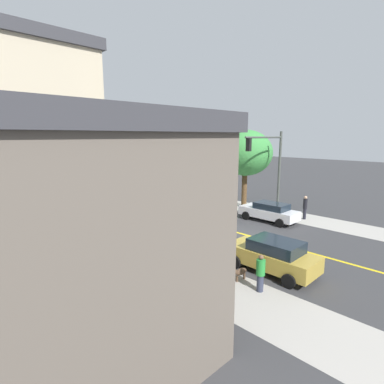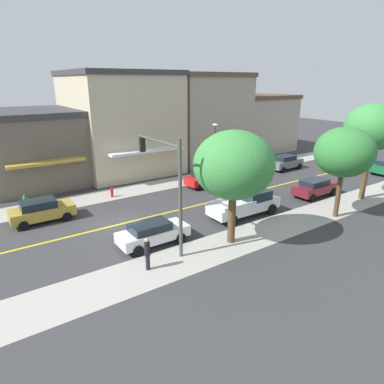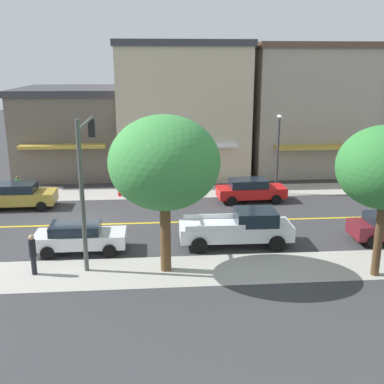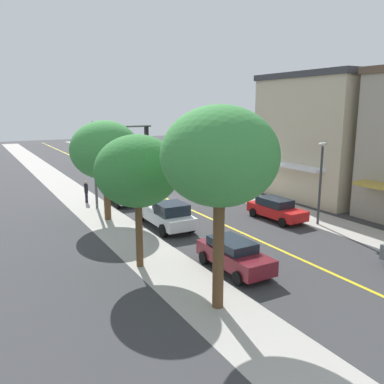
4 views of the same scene
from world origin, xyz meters
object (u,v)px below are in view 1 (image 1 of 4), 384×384
Objects in this scene: street_tree_right_corner at (245,153)px; grey_sedan_left_curb at (57,189)px; gold_sedan_left_curb at (272,255)px; white_pickup_truck at (193,196)px; maroon_sedan_right_curb at (144,186)px; green_sedan_right_curb at (89,176)px; red_sedan_left_curb at (109,206)px; street_tree_left_far at (148,139)px; pedestrian_black_shirt at (305,207)px; white_sedan_right_curb at (269,211)px; small_dog at (240,272)px; pedestrian_green_shirt at (260,272)px; fire_hydrant at (156,243)px; street_lamp at (73,172)px; street_tree_left_near at (185,150)px; parking_meter at (91,208)px; traffic_light_mast at (270,161)px.

grey_sedan_left_curb is at bearing 121.26° from street_tree_right_corner.
white_pickup_truck reaches higher than gold_sedan_left_curb.
gold_sedan_left_curb reaches higher than maroon_sedan_right_curb.
green_sedan_right_curb is (-2.85, 24.75, -4.12)m from street_tree_right_corner.
red_sedan_left_curb is at bearing 126.60° from maroon_sedan_right_curb.
street_tree_left_far is 4.30× the size of pedestrian_black_shirt.
green_sedan_right_curb is at bearing 1.23° from white_pickup_truck.
white_sedan_right_curb is 22.55m from grey_sedan_left_curb.
pedestrian_green_shirt is at bearing 89.41° from small_dog.
grey_sedan_left_curb is at bearing 84.21° from fire_hydrant.
maroon_sedan_right_curb is at bearing -126.24° from grey_sedan_left_curb.
street_lamp is at bearing 88.89° from fire_hydrant.
pedestrian_black_shirt is (2.56, -17.65, 0.21)m from maroon_sedan_right_curb.
white_pickup_truck reaches higher than red_sedan_left_curb.
street_tree_left_near reaches higher than small_dog.
pedestrian_black_shirt is 2.22× the size of small_dog.
green_sedan_right_curb is (9.48, 27.62, 0.37)m from fire_hydrant.
gold_sedan_left_curb is (1.78, -14.99, -0.01)m from parking_meter.
street_tree_left_near reaches higher than white_sedan_right_curb.
gold_sedan_left_curb reaches higher than parking_meter.
gold_sedan_left_curb is 10.58m from pedestrian_black_shirt.
maroon_sedan_right_curb is 1.02× the size of green_sedan_right_curb.
parking_meter is (0.45, 8.86, 0.43)m from fire_hydrant.
parking_meter is 14.46m from traffic_light_mast.
pedestrian_black_shirt is (-1.27, -14.94, -3.81)m from street_tree_left_near.
traffic_light_mast is at bearing -48.25° from street_lamp.
pedestrian_black_shirt is 12.26m from small_dog.
white_sedan_right_curb is 28.92m from green_sedan_right_curb.
parking_meter reaches higher than fire_hydrant.
pedestrian_black_shirt is at bearing -90.16° from street_tree_right_corner.
gold_sedan_left_curb is at bearing -83.31° from street_lamp.
grey_sedan_left_curb reaches higher than red_sedan_left_curb.
street_tree_left_far is at bearing 101.58° from street_tree_left_near.
street_tree_left_far is 1.83× the size of green_sedan_right_curb.
green_sedan_right_curb is (-1.20, 28.30, -3.70)m from traffic_light_mast.
parking_meter is 16.73m from pedestrian_black_shirt.
parking_meter is 0.23× the size of street_lamp.
street_tree_left_far reaches higher than street_lamp.
gold_sedan_left_curb is at bearing -138.29° from street_tree_right_corner.
maroon_sedan_right_curb is 8.02m from white_pickup_truck.
gold_sedan_left_curb is at bearing -122.03° from street_tree_left_near.
street_tree_left_near is 6.18m from maroon_sedan_right_curb.
parking_meter is at bearing -82.60° from small_dog.
pedestrian_green_shirt is at bearing -116.79° from street_tree_left_far.
parking_meter is at bearing 169.19° from grey_sedan_left_curb.
pedestrian_green_shirt reaches higher than red_sedan_left_curb.
green_sedan_right_curb reaches higher than small_dog.
street_tree_left_far is 11.78m from green_sedan_right_curb.
gold_sedan_left_curb reaches higher than pedestrian_green_shirt.
fire_hydrant is (-12.33, -2.88, -4.49)m from street_tree_right_corner.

